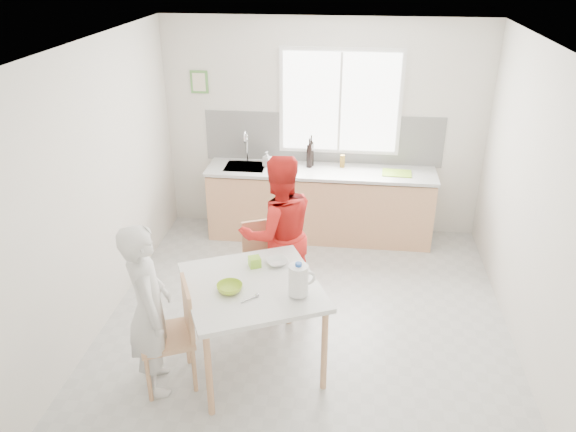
# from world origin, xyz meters

# --- Properties ---
(ground) EXTENTS (4.50, 4.50, 0.00)m
(ground) POSITION_xyz_m (0.00, 0.00, 0.00)
(ground) COLOR #B7B7B2
(ground) RESTS_ON ground
(room_shell) EXTENTS (4.50, 4.50, 4.50)m
(room_shell) POSITION_xyz_m (0.00, 0.00, 1.64)
(room_shell) COLOR silver
(room_shell) RESTS_ON ground
(window) EXTENTS (1.50, 0.06, 1.30)m
(window) POSITION_xyz_m (0.20, 2.23, 1.70)
(window) COLOR white
(window) RESTS_ON room_shell
(backsplash) EXTENTS (3.00, 0.02, 0.65)m
(backsplash) POSITION_xyz_m (0.00, 2.24, 1.23)
(backsplash) COLOR white
(backsplash) RESTS_ON room_shell
(picture_frame) EXTENTS (0.22, 0.03, 0.28)m
(picture_frame) POSITION_xyz_m (-1.55, 2.23, 1.90)
(picture_frame) COLOR #559644
(picture_frame) RESTS_ON room_shell
(kitchen_counter) EXTENTS (2.84, 0.64, 1.37)m
(kitchen_counter) POSITION_xyz_m (-0.00, 1.95, 0.42)
(kitchen_counter) COLOR tan
(kitchen_counter) RESTS_ON ground
(dining_table) EXTENTS (1.46, 1.46, 0.85)m
(dining_table) POSITION_xyz_m (-0.41, -0.61, 0.76)
(dining_table) COLOR silver
(dining_table) RESTS_ON ground
(chair_left) EXTENTS (0.58, 0.58, 0.95)m
(chair_left) POSITION_xyz_m (-1.03, -0.89, 0.52)
(chair_left) COLOR tan
(chair_left) RESTS_ON ground
(chair_far) EXTENTS (0.58, 0.58, 0.96)m
(chair_far) POSITION_xyz_m (-0.44, 0.28, 0.53)
(chair_far) COLOR tan
(chair_far) RESTS_ON ground
(person_white) EXTENTS (0.57, 0.66, 1.54)m
(person_white) POSITION_xyz_m (-1.19, -0.97, 0.77)
(person_white) COLOR silver
(person_white) RESTS_ON ground
(person_red) EXTENTS (0.99, 0.91, 1.66)m
(person_red) POSITION_xyz_m (-0.31, 0.37, 0.83)
(person_red) COLOR red
(person_red) RESTS_ON ground
(bowl_green) EXTENTS (0.29, 0.29, 0.07)m
(bowl_green) POSITION_xyz_m (-0.57, -0.74, 0.88)
(bowl_green) COLOR #A5CD2F
(bowl_green) RESTS_ON dining_table
(bowl_white) EXTENTS (0.25, 0.25, 0.05)m
(bowl_white) POSITION_xyz_m (-0.24, -0.26, 0.87)
(bowl_white) COLOR silver
(bowl_white) RESTS_ON dining_table
(milk_jug) EXTENTS (0.22, 0.16, 0.29)m
(milk_jug) POSITION_xyz_m (0.00, -0.73, 1.00)
(milk_jug) COLOR white
(milk_jug) RESTS_ON dining_table
(green_box) EXTENTS (0.13, 0.13, 0.09)m
(green_box) POSITION_xyz_m (-0.44, -0.31, 0.89)
(green_box) COLOR #8BCB2E
(green_box) RESTS_ON dining_table
(spoon) EXTENTS (0.12, 0.12, 0.01)m
(spoon) POSITION_xyz_m (-0.39, -0.84, 0.86)
(spoon) COLOR #A5A5AA
(spoon) RESTS_ON dining_table
(cutting_board) EXTENTS (0.36, 0.27, 0.01)m
(cutting_board) POSITION_xyz_m (0.93, 1.93, 0.93)
(cutting_board) COLOR #92C82E
(cutting_board) RESTS_ON kitchen_counter
(wine_bottle_a) EXTENTS (0.07, 0.07, 0.32)m
(wine_bottle_a) POSITION_xyz_m (-0.13, 2.09, 1.08)
(wine_bottle_a) COLOR black
(wine_bottle_a) RESTS_ON kitchen_counter
(wine_bottle_b) EXTENTS (0.07, 0.07, 0.30)m
(wine_bottle_b) POSITION_xyz_m (-0.15, 2.02, 1.07)
(wine_bottle_b) COLOR black
(wine_bottle_b) RESTS_ON kitchen_counter
(jar_amber) EXTENTS (0.06, 0.06, 0.16)m
(jar_amber) POSITION_xyz_m (0.26, 2.07, 1.00)
(jar_amber) COLOR olive
(jar_amber) RESTS_ON kitchen_counter
(soap_bottle) EXTENTS (0.11, 0.11, 0.19)m
(soap_bottle) POSITION_xyz_m (-0.68, 2.00, 1.01)
(soap_bottle) COLOR #999999
(soap_bottle) RESTS_ON kitchen_counter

